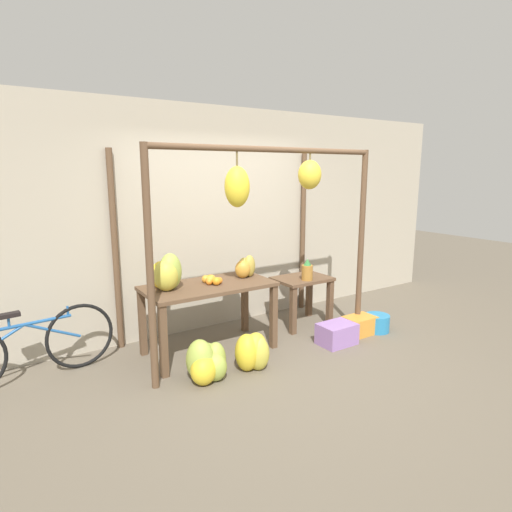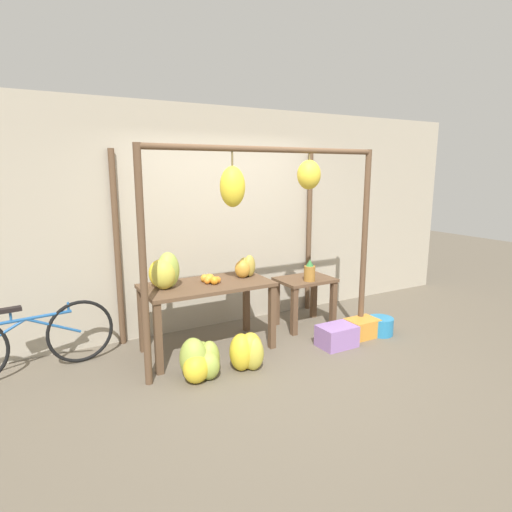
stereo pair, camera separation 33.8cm
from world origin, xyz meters
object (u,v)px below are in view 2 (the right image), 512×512
Objects in this scene: banana_pile_ground_right at (248,352)px; fruit_crate_white at (337,336)px; banana_pile_ground_left at (200,361)px; blue_bucket at (380,326)px; parked_bicycle at (28,341)px; banana_pile_on_table at (164,272)px; fruit_crate_purple at (362,328)px; pineapple_cluster at (309,272)px; papaya_pile at (245,267)px; orange_pile at (210,279)px.

banana_pile_ground_right reaches higher than fruit_crate_white.
blue_bucket is (2.40, -0.02, -0.07)m from banana_pile_ground_left.
banana_pile_ground_left is at bearing -31.78° from parked_bicycle.
banana_pile_on_table is 1.05× the size of fruit_crate_purple.
fruit_crate_purple reaches higher than blue_bucket.
pineapple_cluster is at bearing 27.60° from banana_pile_ground_right.
banana_pile_ground_right is 1.07m from papaya_pile.
blue_bucket is (0.72, 0.03, -0.02)m from fruit_crate_white.
parked_bicycle reaches higher than banana_pile_ground_right.
papaya_pile reaches higher than orange_pile.
banana_pile_on_table is at bearing 131.55° from banana_pile_ground_right.
banana_pile_ground_right reaches higher than blue_bucket.
banana_pile_ground_left is at bearing -78.60° from banana_pile_on_table.
papaya_pile reaches higher than pineapple_cluster.
papaya_pile is at bearing -6.15° from parked_bicycle.
banana_pile_on_table is 0.80× the size of banana_pile_ground_left.
banana_pile_ground_right is (0.13, -0.67, -0.64)m from orange_pile.
fruit_crate_white is at bearing -40.24° from papaya_pile.
orange_pile is 0.59× the size of banana_pile_ground_right.
papaya_pile is (-0.83, 0.70, 0.77)m from fruit_crate_white.
banana_pile_ground_right is 1.39× the size of papaya_pile.
orange_pile is 0.77× the size of blue_bucket.
banana_pile_ground_left is at bearing -179.13° from fruit_crate_purple.
fruit_crate_white is (1.31, -0.65, -0.70)m from orange_pile.
papaya_pile is at bearing 64.12° from banana_pile_ground_right.
parked_bicycle is at bearing 170.63° from orange_pile.
banana_pile_ground_right is 0.25× the size of parked_bicycle.
banana_pile_ground_right is 1.90m from blue_bucket.
orange_pile reaches higher than banana_pile_ground_right.
pineapple_cluster reaches higher than blue_bucket.
parked_bicycle is (-1.46, 0.91, 0.18)m from banana_pile_ground_left.
banana_pile_on_table is at bearing 175.56° from orange_pile.
parked_bicycle is (-3.18, 0.33, -0.40)m from pineapple_cluster.
blue_bucket is at bearing 1.37° from banana_pile_ground_right.
papaya_pile is at bearing 37.81° from banana_pile_ground_left.
pineapple_cluster reaches higher than banana_pile_ground_right.
orange_pile is 2.24m from blue_bucket.
blue_bucket is (0.68, -0.59, -0.65)m from pineapple_cluster.
orange_pile is 0.48m from papaya_pile.
parked_bicycle is at bearing 174.06° from pineapple_cluster.
banana_pile_ground_left is 1.68m from fruit_crate_white.
banana_pile_ground_right is at bearing -79.35° from orange_pile.
banana_pile_on_table is 1.48m from parked_bicycle.
fruit_crate_purple is at bearing -15.05° from banana_pile_on_table.
fruit_crate_white is at bearing -170.31° from fruit_crate_purple.
fruit_crate_white is (1.81, -0.69, -0.83)m from banana_pile_on_table.
banana_pile_ground_right is 1.65m from fruit_crate_purple.
fruit_crate_purple is (3.60, -0.87, -0.24)m from parked_bicycle.
orange_pile is 0.63× the size of fruit_crate_purple.
parked_bicycle is at bearing 153.65° from banana_pile_ground_right.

